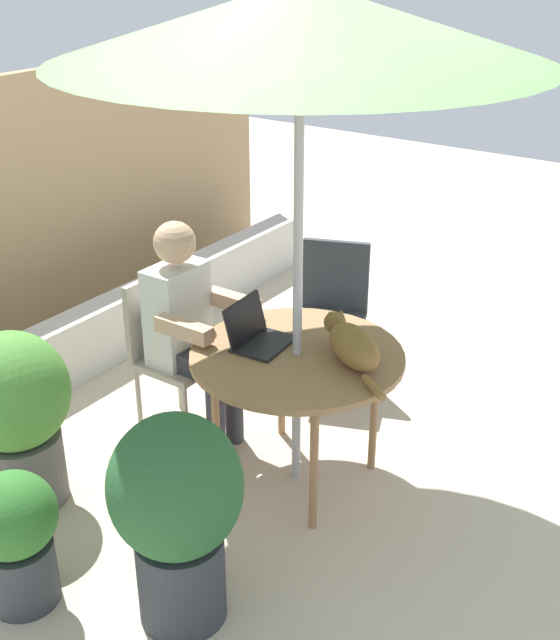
# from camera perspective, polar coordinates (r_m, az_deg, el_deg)

# --- Properties ---
(ground_plane) EXTENTS (14.00, 14.00, 0.00)m
(ground_plane) POSITION_cam_1_polar(r_m,az_deg,el_deg) (4.30, 1.12, -10.84)
(ground_plane) COLOR beige
(planter_wall_low) EXTENTS (5.01, 0.20, 0.42)m
(planter_wall_low) POSITION_cam_1_polar(r_m,az_deg,el_deg) (5.18, -14.79, -2.20)
(planter_wall_low) COLOR beige
(planter_wall_low) RESTS_ON ground
(patio_table) EXTENTS (1.04, 1.04, 0.72)m
(patio_table) POSITION_cam_1_polar(r_m,az_deg,el_deg) (3.94, 1.20, -3.09)
(patio_table) COLOR #9E754C
(patio_table) RESTS_ON ground
(patio_umbrella) EXTENTS (2.10, 2.10, 2.39)m
(patio_umbrella) POSITION_cam_1_polar(r_m,az_deg,el_deg) (3.47, 1.45, 20.13)
(patio_umbrella) COLOR #B7B7BC
(patio_umbrella) RESTS_ON ground
(chair_occupied) EXTENTS (0.40, 0.40, 0.90)m
(chair_occupied) POSITION_cam_1_polar(r_m,az_deg,el_deg) (4.47, -7.88, -1.56)
(chair_occupied) COLOR #B2A899
(chair_occupied) RESTS_ON ground
(chair_empty) EXTENTS (0.52, 0.52, 0.90)m
(chair_empty) POSITION_cam_1_polar(r_m,az_deg,el_deg) (4.89, 3.69, 1.12)
(chair_empty) COLOR #33383F
(chair_empty) RESTS_ON ground
(person_seated) EXTENTS (0.48, 0.48, 1.24)m
(person_seated) POSITION_cam_1_polar(r_m,az_deg,el_deg) (4.30, -6.44, -0.12)
(person_seated) COLOR white
(person_seated) RESTS_ON ground
(laptop) EXTENTS (0.32, 0.27, 0.21)m
(laptop) POSITION_cam_1_polar(r_m,az_deg,el_deg) (3.98, -1.82, -0.82)
(laptop) COLOR black
(laptop) RESTS_ON patio_table
(cat) EXTENTS (0.45, 0.53, 0.17)m
(cat) POSITION_cam_1_polar(r_m,az_deg,el_deg) (3.83, 5.04, -1.71)
(cat) COLOR olive
(cat) RESTS_ON patio_table
(potted_plant_near_fence) EXTENTS (0.54, 0.54, 0.91)m
(potted_plant_near_fence) POSITION_cam_1_polar(r_m,az_deg,el_deg) (4.07, -18.08, -6.10)
(potted_plant_near_fence) COLOR #595654
(potted_plant_near_fence) RESTS_ON ground
(potted_plant_by_chair) EXTENTS (0.53, 0.53, 0.94)m
(potted_plant_by_chair) POSITION_cam_1_polar(r_m,az_deg,el_deg) (3.25, -7.24, -12.98)
(potted_plant_by_chair) COLOR #33383D
(potted_plant_by_chair) RESTS_ON ground
(potted_plant_corner) EXTENTS (0.37, 0.37, 0.62)m
(potted_plant_corner) POSITION_cam_1_polar(r_m,az_deg,el_deg) (3.58, -18.06, -14.12)
(potted_plant_corner) COLOR #33383D
(potted_plant_corner) RESTS_ON ground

